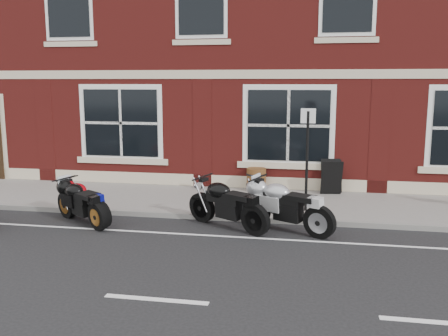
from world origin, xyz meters
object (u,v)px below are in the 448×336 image
at_px(moto_sport_silver, 285,204).
at_px(moto_sport_black, 81,201).
at_px(moto_sport_red, 85,200).
at_px(moto_naked_black, 227,202).
at_px(a_board_sign, 332,177).
at_px(barrel_planter, 256,179).
at_px(parking_sign, 307,152).

bearing_deg(moto_sport_silver, moto_sport_black, 122.30).
bearing_deg(moto_sport_silver, moto_sport_red, 119.94).
xyz_separation_m(moto_sport_red, moto_naked_black, (3.32, 0.07, 0.07)).
relative_size(moto_sport_black, a_board_sign, 1.83).
height_order(moto_sport_black, a_board_sign, a_board_sign).
relative_size(a_board_sign, barrel_planter, 1.47).
distance_m(moto_sport_silver, a_board_sign, 3.51).
height_order(moto_naked_black, barrel_planter, moto_naked_black).
bearing_deg(moto_sport_silver, a_board_sign, 11.10).
bearing_deg(moto_sport_silver, moto_naked_black, 119.61).
bearing_deg(parking_sign, moto_naked_black, -138.76).
xyz_separation_m(moto_sport_red, a_board_sign, (5.68, 3.44, 0.08)).
distance_m(moto_sport_red, barrel_planter, 4.98).
bearing_deg(moto_sport_black, moto_sport_red, 38.45).
xyz_separation_m(moto_sport_silver, a_board_sign, (1.07, 3.35, 0.00)).
distance_m(moto_sport_red, parking_sign, 5.32).
bearing_deg(moto_sport_red, barrel_planter, -13.26).
height_order(moto_sport_red, moto_naked_black, moto_naked_black).
relative_size(moto_sport_black, barrel_planter, 2.69).
relative_size(moto_sport_red, barrel_planter, 2.68).
relative_size(moto_sport_silver, parking_sign, 0.85).
bearing_deg(moto_sport_black, a_board_sign, -22.16).
height_order(moto_sport_black, moto_sport_silver, moto_sport_silver).
distance_m(barrel_planter, parking_sign, 2.72).
xyz_separation_m(moto_sport_red, barrel_planter, (3.58, 3.47, -0.07)).
relative_size(moto_naked_black, parking_sign, 0.81).
relative_size(moto_sport_black, moto_naked_black, 0.87).
xyz_separation_m(moto_naked_black, parking_sign, (1.69, 1.36, 0.96)).
bearing_deg(moto_sport_silver, parking_sign, 11.82).
distance_m(moto_sport_red, moto_sport_black, 0.19).
relative_size(moto_sport_red, moto_naked_black, 0.87).
height_order(moto_sport_black, barrel_planter, moto_sport_black).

